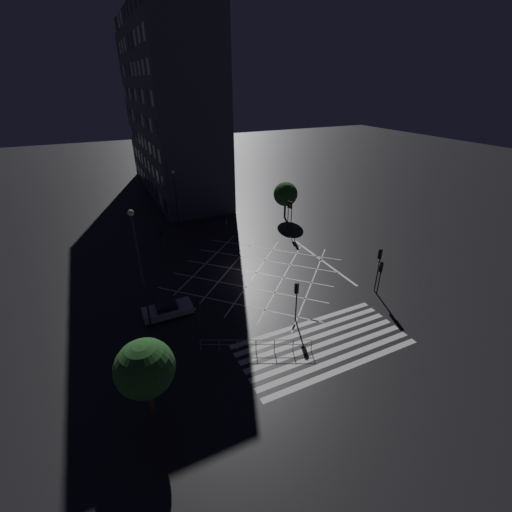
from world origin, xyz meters
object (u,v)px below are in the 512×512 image
object	(u,v)px
traffic_light_median_north	(226,223)
traffic_light_median_south	(296,294)
traffic_light_se_main	(380,272)
traffic_light_nw_cross	(161,233)
street_tree_far	(145,369)
street_lamp_west	(139,258)
street_tree_near	(286,194)
street_lamp_east	(175,192)
waiting_car	(167,309)
traffic_light_ne_cross	(289,209)
traffic_light_sw_main	(199,313)
traffic_light_ne_main	(291,210)
traffic_light_se_cross	(379,261)

from	to	relation	value
traffic_light_median_north	traffic_light_median_south	xyz separation A→B (m)	(-0.46, -17.27, 0.17)
traffic_light_se_main	traffic_light_median_south	bearing A→B (deg)	-0.31
traffic_light_nw_cross	street_tree_far	xyz separation A→B (m)	(-4.88, -20.42, 0.84)
traffic_light_median_south	street_lamp_west	size ratio (longest dim) A/B	0.35
traffic_light_se_main	street_tree_far	bearing A→B (deg)	11.84
traffic_light_median_south	street_tree_near	xyz separation A→B (m)	(11.20, 21.42, 0.97)
traffic_light_median_south	street_tree_far	bearing A→B (deg)	109.92
street_lamp_east	street_tree_far	xyz separation A→B (m)	(-8.73, -28.86, -1.08)
street_tree_far	traffic_light_median_south	bearing A→B (deg)	19.92
traffic_light_se_main	waiting_car	xyz separation A→B (m)	(-18.55, 5.16, -1.79)
traffic_light_se_main	waiting_car	bearing A→B (deg)	-15.54
traffic_light_ne_cross	street_lamp_east	world-z (taller)	street_lamp_east
traffic_light_nw_cross	street_lamp_west	xyz separation A→B (m)	(-3.55, -11.76, 3.35)
traffic_light_sw_main	waiting_car	size ratio (longest dim) A/B	0.98
traffic_light_sw_main	street_lamp_east	distance (m)	24.37
traffic_light_sw_main	street_tree_far	bearing A→B (deg)	-132.18
street_tree_near	traffic_light_ne_cross	bearing A→B (deg)	-114.25
traffic_light_se_main	traffic_light_ne_cross	bearing A→B (deg)	-91.29
traffic_light_nw_cross	street_tree_near	world-z (taller)	street_tree_near
traffic_light_ne_main	street_tree_near	size ratio (longest dim) A/B	0.79
waiting_car	traffic_light_se_main	bearing A→B (deg)	-15.54
traffic_light_nw_cross	traffic_light_median_south	bearing A→B (deg)	25.90
traffic_light_ne_main	traffic_light_median_south	size ratio (longest dim) A/B	1.17
traffic_light_nw_cross	street_tree_far	size ratio (longest dim) A/B	0.75
traffic_light_median_south	street_lamp_east	world-z (taller)	street_lamp_east
traffic_light_se_main	traffic_light_se_cross	world-z (taller)	traffic_light_se_cross
traffic_light_median_south	traffic_light_se_cross	bearing A→B (deg)	-86.72
traffic_light_ne_cross	street_lamp_west	distance (m)	24.67
traffic_light_median_north	street_lamp_east	size ratio (longest dim) A/B	0.42
traffic_light_se_main	traffic_light_ne_cross	size ratio (longest dim) A/B	0.84
traffic_light_median_north	street_lamp_east	xyz separation A→B (m)	(-4.32, 7.04, 2.64)
traffic_light_se_cross	street_tree_far	size ratio (longest dim) A/B	0.79
traffic_light_se_cross	traffic_light_median_south	distance (m)	9.21
traffic_light_se_cross	waiting_car	world-z (taller)	traffic_light_se_cross
traffic_light_ne_main	street_tree_far	size ratio (longest dim) A/B	0.74
traffic_light_se_main	traffic_light_ne_main	xyz separation A→B (m)	(0.28, 16.51, 0.55)
traffic_light_se_main	traffic_light_sw_main	bearing A→B (deg)	-1.49
traffic_light_ne_cross	traffic_light_se_cross	bearing A→B (deg)	-0.53
traffic_light_se_cross	traffic_light_median_south	size ratio (longest dim) A/B	1.25
traffic_light_ne_cross	traffic_light_nw_cross	size ratio (longest dim) A/B	0.95
traffic_light_se_cross	street_tree_far	distance (m)	22.35
traffic_light_median_north	traffic_light_nw_cross	bearing A→B (deg)	-80.22
traffic_light_median_north	street_tree_near	world-z (taller)	street_tree_near
traffic_light_ne_main	traffic_light_se_main	bearing A→B (deg)	89.02
street_tree_far	waiting_car	distance (m)	10.64
traffic_light_ne_main	street_lamp_east	bearing A→B (deg)	-30.96
traffic_light_se_main	traffic_light_ne_cross	distance (m)	17.31
traffic_light_nw_cross	street_lamp_west	size ratio (longest dim) A/B	0.42
traffic_light_ne_main	street_tree_near	xyz separation A→B (m)	(1.99, 4.96, 0.54)
street_tree_far	traffic_light_median_north	bearing A→B (deg)	59.14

